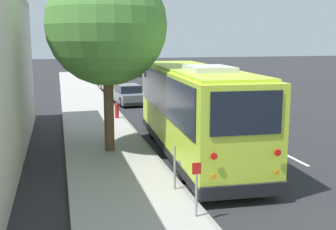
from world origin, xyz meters
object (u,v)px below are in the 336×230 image
object	(u,v)px
parked_sedan_tan	(115,85)
fire_hydrant	(117,111)
shuttle_bus	(194,107)
parked_sedan_black	(100,74)
sign_post_far	(175,168)
parked_sedan_gray	(128,95)
street_tree	(106,17)
parked_sedan_white	(107,78)
sign_post_near	(196,189)

from	to	relation	value
parked_sedan_tan	fire_hydrant	xyz separation A→B (m)	(-12.38, 1.53, -0.06)
fire_hydrant	shuttle_bus	bearing A→B (deg)	-165.94
parked_sedan_tan	parked_sedan_black	distance (m)	11.99
parked_sedan_black	sign_post_far	xyz separation A→B (m)	(-35.65, 1.37, 0.20)
shuttle_bus	sign_post_far	xyz separation A→B (m)	(-3.75, 1.79, -1.08)
parked_sedan_gray	parked_sedan_tan	size ratio (longest dim) A/B	0.92
parked_sedan_tan	street_tree	bearing A→B (deg)	166.93
street_tree	parked_sedan_black	bearing A→B (deg)	-4.89
parked_sedan_tan	parked_sedan_gray	bearing A→B (deg)	175.24
parked_sedan_white	parked_sedan_gray	bearing A→B (deg)	179.31
street_tree	sign_post_near	size ratio (longest dim) A/B	5.65
parked_sedan_tan	street_tree	xyz separation A→B (m)	(-18.79, 2.69, 4.53)
street_tree	fire_hydrant	distance (m)	7.97
sign_post_near	shuttle_bus	bearing A→B (deg)	-17.53
parked_sedan_tan	street_tree	size ratio (longest dim) A/B	0.62
parked_sedan_white	parked_sedan_black	bearing A→B (deg)	1.11
shuttle_bus	sign_post_far	size ratio (longest dim) A/B	8.29
street_tree	parked_sedan_tan	bearing A→B (deg)	-8.16
shuttle_bus	fire_hydrant	size ratio (longest dim) A/B	12.94
parked_sedan_white	sign_post_near	bearing A→B (deg)	176.89
sign_post_near	parked_sedan_black	bearing A→B (deg)	-2.09
parked_sedan_white	street_tree	world-z (taller)	street_tree
street_tree	sign_post_near	bearing A→B (deg)	-169.46
street_tree	fire_hydrant	bearing A→B (deg)	-10.33
sign_post_near	parked_sedan_tan	bearing A→B (deg)	-3.21
shuttle_bus	sign_post_near	bearing A→B (deg)	165.65
shuttle_bus	fire_hydrant	world-z (taller)	shuttle_bus
fire_hydrant	sign_post_near	bearing A→B (deg)	-179.59
parked_sedan_gray	street_tree	xyz separation A→B (m)	(-12.19, 2.71, 4.52)
parked_sedan_gray	street_tree	world-z (taller)	street_tree
shuttle_bus	street_tree	bearing A→B (deg)	73.16
parked_sedan_black	sign_post_far	distance (m)	35.67
parked_sedan_black	fire_hydrant	size ratio (longest dim) A/B	5.34
parked_sedan_gray	parked_sedan_white	distance (m)	12.78
parked_sedan_black	sign_post_near	size ratio (longest dim) A/B	3.23
street_tree	sign_post_near	distance (m)	8.13
parked_sedan_tan	fire_hydrant	distance (m)	12.48
parked_sedan_tan	sign_post_near	xyz separation A→B (m)	(-25.58, 1.43, 0.23)
sign_post_near	fire_hydrant	xyz separation A→B (m)	(13.19, 0.09, -0.29)
parked_sedan_white	parked_sedan_black	xyz separation A→B (m)	(5.81, 0.15, -0.02)
shuttle_bus	street_tree	xyz separation A→B (m)	(1.11, 3.05, 3.27)
parked_sedan_tan	parked_sedan_white	bearing A→B (deg)	-5.74
parked_sedan_black	street_tree	size ratio (longest dim) A/B	0.57
parked_sedan_white	sign_post_far	world-z (taller)	sign_post_far
street_tree	shuttle_bus	bearing A→B (deg)	-110.02
parked_sedan_gray	parked_sedan_black	size ratio (longest dim) A/B	1.00
parked_sedan_tan	sign_post_near	world-z (taller)	sign_post_near
sign_post_far	shuttle_bus	bearing A→B (deg)	-25.54
parked_sedan_white	sign_post_near	distance (m)	31.79
sign_post_far	fire_hydrant	xyz separation A→B (m)	(11.27, 0.09, -0.23)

